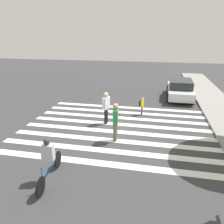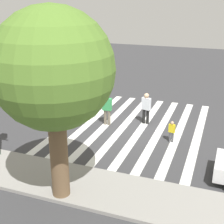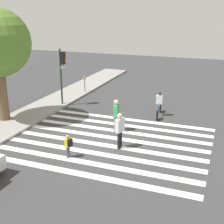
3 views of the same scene
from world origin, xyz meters
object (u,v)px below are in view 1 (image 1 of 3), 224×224
object	(u,v)px
pedestrian_adult_yellow_jacket	(116,120)
car_parked_far_curb	(180,89)
pedestrian_adult_blue_shirt	(106,106)
pedestrian_adult_tall_backpack	(142,105)
cyclist_mid_street	(49,158)

from	to	relation	value
pedestrian_adult_yellow_jacket	car_parked_far_curb	xyz separation A→B (m)	(-8.22, 3.62, -0.30)
pedestrian_adult_blue_shirt	car_parked_far_curb	size ratio (longest dim) A/B	0.40
pedestrian_adult_yellow_jacket	pedestrian_adult_blue_shirt	xyz separation A→B (m)	(-2.00, -0.91, -0.02)
pedestrian_adult_tall_backpack	car_parked_far_curb	world-z (taller)	car_parked_far_curb
cyclist_mid_street	car_parked_far_curb	distance (m)	12.76
pedestrian_adult_blue_shirt	cyclist_mid_street	bearing A→B (deg)	-169.91
pedestrian_adult_blue_shirt	cyclist_mid_street	distance (m)	5.46
cyclist_mid_street	car_parked_far_curb	xyz separation A→B (m)	(-11.62, 5.27, -0.12)
car_parked_far_curb	cyclist_mid_street	bearing A→B (deg)	-22.96
pedestrian_adult_blue_shirt	car_parked_far_curb	distance (m)	7.70
pedestrian_adult_tall_backpack	cyclist_mid_street	bearing A→B (deg)	-8.17
pedestrian_adult_tall_backpack	car_parked_far_curb	xyz separation A→B (m)	(-4.42, 2.66, 0.09)
pedestrian_adult_yellow_jacket	cyclist_mid_street	distance (m)	3.79
pedestrian_adult_tall_backpack	cyclist_mid_street	xyz separation A→B (m)	(7.20, -2.61, 0.21)
cyclist_mid_street	pedestrian_adult_yellow_jacket	bearing A→B (deg)	148.64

